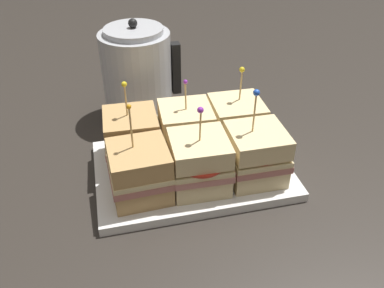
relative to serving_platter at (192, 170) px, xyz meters
name	(u,v)px	position (x,y,z in m)	size (l,w,h in m)	color
ground_plane	(192,173)	(0.00, 0.00, -0.01)	(6.00, 6.00, 0.00)	#2D2823
serving_platter	(192,170)	(0.00, 0.00, 0.00)	(0.37, 0.26, 0.02)	white
sandwich_front_left	(140,172)	(-0.11, -0.05, 0.06)	(0.11, 0.11, 0.18)	tan
sandwich_front_center	(198,163)	(0.00, -0.06, 0.06)	(0.11, 0.11, 0.17)	beige
sandwich_front_right	(256,154)	(0.11, -0.06, 0.06)	(0.11, 0.11, 0.18)	beige
sandwich_back_left	(132,138)	(-0.11, 0.05, 0.06)	(0.11, 0.11, 0.17)	tan
sandwich_back_center	(186,130)	(0.00, 0.05, 0.06)	(0.11, 0.11, 0.16)	beige
sandwich_back_right	(236,124)	(0.11, 0.05, 0.06)	(0.11, 0.11, 0.17)	beige
kettle_steel	(138,74)	(-0.07, 0.25, 0.10)	(0.18, 0.16, 0.24)	#B7BABF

